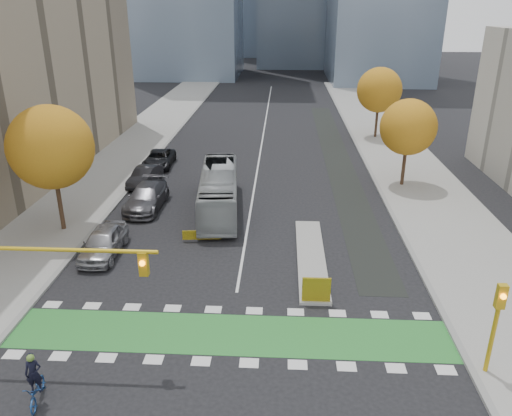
# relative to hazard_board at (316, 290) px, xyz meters

# --- Properties ---
(ground) EXTENTS (300.00, 300.00, 0.00)m
(ground) POSITION_rel_hazard_board_xyz_m (-4.00, -4.20, -0.80)
(ground) COLOR black
(ground) RESTS_ON ground
(sidewalk_west) EXTENTS (7.00, 120.00, 0.15)m
(sidewalk_west) POSITION_rel_hazard_board_xyz_m (-17.50, 15.80, -0.73)
(sidewalk_west) COLOR gray
(sidewalk_west) RESTS_ON ground
(sidewalk_east) EXTENTS (7.00, 120.00, 0.15)m
(sidewalk_east) POSITION_rel_hazard_board_xyz_m (9.50, 15.80, -0.73)
(sidewalk_east) COLOR gray
(sidewalk_east) RESTS_ON ground
(curb_west) EXTENTS (0.30, 120.00, 0.16)m
(curb_west) POSITION_rel_hazard_board_xyz_m (-14.00, 15.80, -0.73)
(curb_west) COLOR gray
(curb_west) RESTS_ON ground
(curb_east) EXTENTS (0.30, 120.00, 0.16)m
(curb_east) POSITION_rel_hazard_board_xyz_m (6.00, 15.80, -0.73)
(curb_east) COLOR gray
(curb_east) RESTS_ON ground
(bike_crossing) EXTENTS (20.00, 3.00, 0.01)m
(bike_crossing) POSITION_rel_hazard_board_xyz_m (-4.00, -2.70, -0.79)
(bike_crossing) COLOR #287C2F
(bike_crossing) RESTS_ON ground
(centre_line) EXTENTS (0.15, 70.00, 0.01)m
(centre_line) POSITION_rel_hazard_board_xyz_m (-4.00, 35.80, -0.80)
(centre_line) COLOR silver
(centre_line) RESTS_ON ground
(bike_lane_paint) EXTENTS (2.50, 50.00, 0.01)m
(bike_lane_paint) POSITION_rel_hazard_board_xyz_m (3.50, 25.80, -0.80)
(bike_lane_paint) COLOR black
(bike_lane_paint) RESTS_ON ground
(median_island) EXTENTS (1.60, 10.00, 0.16)m
(median_island) POSITION_rel_hazard_board_xyz_m (0.00, 4.80, -0.72)
(median_island) COLOR gray
(median_island) RESTS_ON ground
(hazard_board) EXTENTS (1.40, 0.12, 1.30)m
(hazard_board) POSITION_rel_hazard_board_xyz_m (0.00, 0.00, 0.00)
(hazard_board) COLOR yellow
(hazard_board) RESTS_ON median_island
(tree_west) EXTENTS (5.20, 5.20, 8.22)m
(tree_west) POSITION_rel_hazard_board_xyz_m (-16.00, 7.80, 4.82)
(tree_west) COLOR #332114
(tree_west) RESTS_ON ground
(tree_east_near) EXTENTS (4.40, 4.40, 7.08)m
(tree_east_near) POSITION_rel_hazard_board_xyz_m (8.00, 17.80, 4.06)
(tree_east_near) COLOR #332114
(tree_east_near) RESTS_ON ground
(tree_east_far) EXTENTS (4.80, 4.80, 7.65)m
(tree_east_far) POSITION_rel_hazard_board_xyz_m (8.50, 33.80, 4.44)
(tree_east_far) COLOR #332114
(tree_east_far) RESTS_ON ground
(traffic_signal_west) EXTENTS (8.53, 0.56, 5.20)m
(traffic_signal_west) POSITION_rel_hazard_board_xyz_m (-11.93, -4.71, 3.23)
(traffic_signal_west) COLOR #BF9914
(traffic_signal_west) RESTS_ON ground
(traffic_signal_east) EXTENTS (0.35, 0.43, 4.10)m
(traffic_signal_east) POSITION_rel_hazard_board_xyz_m (6.50, -4.71, 1.93)
(traffic_signal_east) COLOR #BF9914
(traffic_signal_east) RESTS_ON ground
(cyclist) EXTENTS (1.01, 1.92, 2.11)m
(cyclist) POSITION_rel_hazard_board_xyz_m (-10.70, -7.14, -0.09)
(cyclist) COLOR navy
(cyclist) RESTS_ON ground
(bus) EXTENTS (3.49, 10.91, 2.99)m
(bus) POSITION_rel_hazard_board_xyz_m (-6.23, 11.80, 0.69)
(bus) COLOR #94999B
(bus) RESTS_ON ground
(parked_car_a) EXTENTS (1.99, 4.86, 1.65)m
(parked_car_a) POSITION_rel_hazard_board_xyz_m (-12.19, 4.60, 0.02)
(parked_car_a) COLOR #9A9A9F
(parked_car_a) RESTS_ON ground
(parked_car_b) EXTENTS (2.13, 4.62, 1.47)m
(parked_car_b) POSITION_rel_hazard_board_xyz_m (-13.00, 16.98, -0.07)
(parked_car_b) COLOR black
(parked_car_b) RESTS_ON ground
(parked_car_c) EXTENTS (2.46, 5.84, 1.68)m
(parked_car_c) POSITION_rel_hazard_board_xyz_m (-11.54, 11.98, 0.04)
(parked_car_c) COLOR #505055
(parked_car_c) RESTS_ON ground
(parked_car_d) EXTENTS (2.53, 5.24, 1.44)m
(parked_car_d) POSITION_rel_hazard_board_xyz_m (-13.00, 21.98, -0.08)
(parked_car_d) COLOR black
(parked_car_d) RESTS_ON ground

